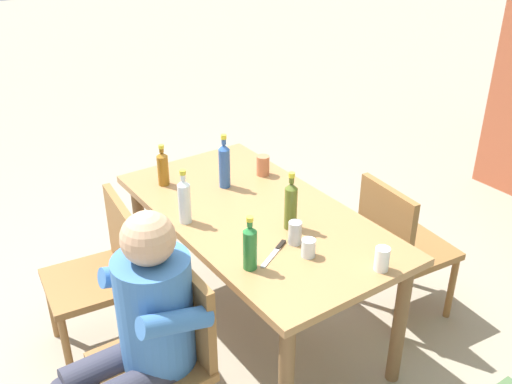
{
  "coord_description": "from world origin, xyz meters",
  "views": [
    {
      "loc": [
        2.16,
        -1.5,
        2.28
      ],
      "look_at": [
        0.0,
        0.0,
        0.88
      ],
      "focal_mm": 40.8,
      "sensor_mm": 36.0,
      "label": 1
    }
  ],
  "objects_px": {
    "chair_far_right": "(399,244)",
    "bottle_olive": "(291,204)",
    "cup_terracotta": "(263,165)",
    "bottle_green": "(250,246)",
    "person_in_white_shirt": "(139,329)",
    "chair_near_left": "(103,269)",
    "cup_white": "(382,259)",
    "bottle_blue": "(224,165)",
    "bottle_clear": "(184,200)",
    "bottle_amber": "(163,168)",
    "table_knife": "(275,252)",
    "dining_table": "(256,228)",
    "cup_steel": "(295,233)",
    "cup_glass": "(308,248)",
    "chair_near_right": "(166,349)"
  },
  "relations": [
    {
      "from": "dining_table",
      "to": "bottle_blue",
      "type": "bearing_deg",
      "value": 176.07
    },
    {
      "from": "dining_table",
      "to": "bottle_blue",
      "type": "distance_m",
      "value": 0.42
    },
    {
      "from": "bottle_olive",
      "to": "cup_white",
      "type": "distance_m",
      "value": 0.53
    },
    {
      "from": "chair_near_right",
      "to": "cup_white",
      "type": "height_order",
      "value": "cup_white"
    },
    {
      "from": "cup_steel",
      "to": "cup_terracotta",
      "type": "xyz_separation_m",
      "value": [
        -0.69,
        0.3,
        0.0
      ]
    },
    {
      "from": "chair_far_right",
      "to": "person_in_white_shirt",
      "type": "height_order",
      "value": "person_in_white_shirt"
    },
    {
      "from": "bottle_blue",
      "to": "cup_terracotta",
      "type": "bearing_deg",
      "value": 90.18
    },
    {
      "from": "dining_table",
      "to": "bottle_clear",
      "type": "xyz_separation_m",
      "value": [
        -0.13,
        -0.35,
        0.22
      ]
    },
    {
      "from": "cup_terracotta",
      "to": "chair_far_right",
      "type": "bearing_deg",
      "value": 32.24
    },
    {
      "from": "chair_near_right",
      "to": "bottle_blue",
      "type": "relative_size",
      "value": 2.75
    },
    {
      "from": "bottle_green",
      "to": "cup_white",
      "type": "bearing_deg",
      "value": 53.98
    },
    {
      "from": "chair_far_right",
      "to": "bottle_amber",
      "type": "distance_m",
      "value": 1.4
    },
    {
      "from": "bottle_olive",
      "to": "bottle_green",
      "type": "relative_size",
      "value": 1.16
    },
    {
      "from": "chair_near_right",
      "to": "chair_near_left",
      "type": "relative_size",
      "value": 1.0
    },
    {
      "from": "chair_near_right",
      "to": "cup_steel",
      "type": "height_order",
      "value": "cup_steel"
    },
    {
      "from": "chair_far_right",
      "to": "bottle_amber",
      "type": "bearing_deg",
      "value": -133.21
    },
    {
      "from": "bottle_clear",
      "to": "dining_table",
      "type": "bearing_deg",
      "value": 70.12
    },
    {
      "from": "bottle_clear",
      "to": "cup_white",
      "type": "height_order",
      "value": "bottle_clear"
    },
    {
      "from": "person_in_white_shirt",
      "to": "cup_steel",
      "type": "bearing_deg",
      "value": 91.41
    },
    {
      "from": "bottle_blue",
      "to": "bottle_clear",
      "type": "bearing_deg",
      "value": -59.58
    },
    {
      "from": "bottle_green",
      "to": "cup_steel",
      "type": "height_order",
      "value": "bottle_green"
    },
    {
      "from": "cup_glass",
      "to": "cup_terracotta",
      "type": "relative_size",
      "value": 0.73
    },
    {
      "from": "bottle_blue",
      "to": "cup_terracotta",
      "type": "relative_size",
      "value": 2.65
    },
    {
      "from": "bottle_green",
      "to": "cup_glass",
      "type": "xyz_separation_m",
      "value": [
        0.07,
        0.27,
        -0.07
      ]
    },
    {
      "from": "chair_near_left",
      "to": "cup_white",
      "type": "distance_m",
      "value": 1.45
    },
    {
      "from": "cup_terracotta",
      "to": "cup_steel",
      "type": "bearing_deg",
      "value": -23.73
    },
    {
      "from": "bottle_blue",
      "to": "cup_glass",
      "type": "height_order",
      "value": "bottle_blue"
    },
    {
      "from": "chair_near_left",
      "to": "cup_steel",
      "type": "relative_size",
      "value": 7.57
    },
    {
      "from": "bottle_clear",
      "to": "cup_white",
      "type": "bearing_deg",
      "value": 30.82
    },
    {
      "from": "dining_table",
      "to": "chair_far_right",
      "type": "relative_size",
      "value": 1.88
    },
    {
      "from": "bottle_olive",
      "to": "bottle_clear",
      "type": "relative_size",
      "value": 1.05
    },
    {
      "from": "cup_steel",
      "to": "cup_terracotta",
      "type": "height_order",
      "value": "cup_terracotta"
    },
    {
      "from": "bottle_blue",
      "to": "cup_glass",
      "type": "relative_size",
      "value": 3.64
    },
    {
      "from": "cup_terracotta",
      "to": "table_knife",
      "type": "relative_size",
      "value": 0.54
    },
    {
      "from": "bottle_green",
      "to": "cup_terracotta",
      "type": "bearing_deg",
      "value": 141.21
    },
    {
      "from": "person_in_white_shirt",
      "to": "table_knife",
      "type": "bearing_deg",
      "value": 90.67
    },
    {
      "from": "bottle_blue",
      "to": "bottle_olive",
      "type": "bearing_deg",
      "value": 3.06
    },
    {
      "from": "table_knife",
      "to": "bottle_clear",
      "type": "bearing_deg",
      "value": -156.77
    },
    {
      "from": "cup_terracotta",
      "to": "bottle_olive",
      "type": "bearing_deg",
      "value": -22.49
    },
    {
      "from": "cup_glass",
      "to": "cup_white",
      "type": "xyz_separation_m",
      "value": [
        0.27,
        0.2,
        0.01
      ]
    },
    {
      "from": "person_in_white_shirt",
      "to": "bottle_amber",
      "type": "bearing_deg",
      "value": 147.51
    },
    {
      "from": "chair_far_right",
      "to": "bottle_olive",
      "type": "distance_m",
      "value": 0.8
    },
    {
      "from": "table_knife",
      "to": "person_in_white_shirt",
      "type": "bearing_deg",
      "value": -89.33
    },
    {
      "from": "bottle_clear",
      "to": "table_knife",
      "type": "distance_m",
      "value": 0.54
    },
    {
      "from": "cup_glass",
      "to": "chair_near_right",
      "type": "bearing_deg",
      "value": -98.02
    },
    {
      "from": "bottle_clear",
      "to": "cup_steel",
      "type": "relative_size",
      "value": 2.52
    },
    {
      "from": "bottle_amber",
      "to": "table_knife",
      "type": "height_order",
      "value": "bottle_amber"
    },
    {
      "from": "cup_steel",
      "to": "cup_glass",
      "type": "relative_size",
      "value": 1.32
    },
    {
      "from": "chair_far_right",
      "to": "cup_terracotta",
      "type": "xyz_separation_m",
      "value": [
        -0.7,
        -0.44,
        0.33
      ]
    },
    {
      "from": "cup_terracotta",
      "to": "cup_white",
      "type": "bearing_deg",
      "value": -6.44
    }
  ]
}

